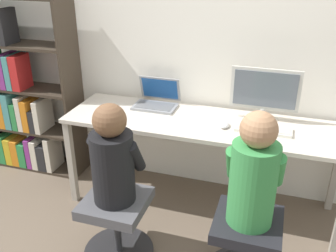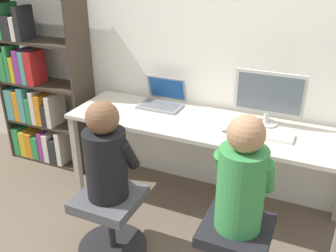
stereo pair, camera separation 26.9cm
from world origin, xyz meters
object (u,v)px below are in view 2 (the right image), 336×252
at_px(desktop_monitor, 269,97).
at_px(person_at_monitor, 242,179).
at_px(bookshelf, 36,92).
at_px(office_chair_right, 111,220).
at_px(laptop, 162,100).
at_px(keyboard, 264,134).
at_px(person_at_laptop, 106,155).

relative_size(desktop_monitor, person_at_monitor, 0.72).
bearing_deg(bookshelf, office_chair_right, -32.66).
xyz_separation_m(desktop_monitor, office_chair_right, (-0.82, -0.88, -0.72)).
bearing_deg(laptop, office_chair_right, -88.17).
height_order(keyboard, office_chair_right, keyboard).
distance_m(desktop_monitor, person_at_laptop, 1.22).
height_order(desktop_monitor, laptop, desktop_monitor).
relative_size(laptop, person_at_monitor, 0.49).
height_order(desktop_monitor, person_at_laptop, desktop_monitor).
relative_size(keyboard, office_chair_right, 0.83).
xyz_separation_m(office_chair_right, person_at_monitor, (0.84, 0.05, 0.53)).
distance_m(office_chair_right, person_at_monitor, 1.00).
relative_size(desktop_monitor, office_chair_right, 1.04).
distance_m(laptop, person_at_monitor, 1.22).
bearing_deg(person_at_laptop, office_chair_right, -90.00).
relative_size(office_chair_right, bookshelf, 0.30).
relative_size(laptop, person_at_laptop, 0.52).
bearing_deg(person_at_laptop, keyboard, 39.18).
xyz_separation_m(laptop, person_at_laptop, (0.03, -0.90, -0.04)).
bearing_deg(person_at_monitor, office_chair_right, -176.33).
distance_m(keyboard, bookshelf, 2.16).
xyz_separation_m(keyboard, bookshelf, (-2.15, 0.14, -0.07)).
bearing_deg(person_at_laptop, bookshelf, 147.47).
relative_size(desktop_monitor, person_at_laptop, 0.76).
xyz_separation_m(desktop_monitor, person_at_laptop, (-0.82, -0.88, -0.21)).
distance_m(person_at_monitor, person_at_laptop, 0.85).
xyz_separation_m(office_chair_right, bookshelf, (-1.31, 0.84, 0.45)).
bearing_deg(person_at_laptop, person_at_monitor, 3.38).
bearing_deg(keyboard, bookshelf, 176.16).
height_order(office_chair_right, bookshelf, bookshelf).
height_order(person_at_monitor, person_at_laptop, person_at_monitor).
relative_size(office_chair_right, person_at_monitor, 0.69).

